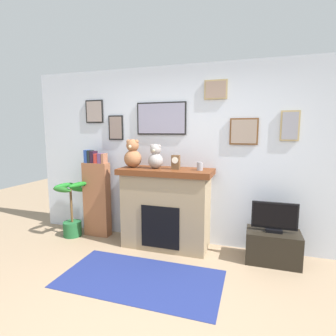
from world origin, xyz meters
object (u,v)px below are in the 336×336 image
teddy_bear_cream (133,155)px  teddy_bear_brown (156,157)px  tv_stand (273,247)px  mantel_clock (176,162)px  fireplace (166,207)px  candle_jar (200,166)px  potted_plant (72,213)px  television (274,218)px  bookshelf (97,196)px

teddy_bear_cream → teddy_bear_brown: size_ratio=1.19×
tv_stand → mantel_clock: size_ratio=3.33×
tv_stand → teddy_bear_cream: 2.25m
fireplace → mantel_clock: bearing=-7.3°
fireplace → teddy_bear_brown: size_ratio=3.84×
candle_jar → teddy_bear_brown: 0.64m
potted_plant → television: 3.00m
mantel_clock → teddy_bear_brown: bearing=179.9°
mantel_clock → teddy_bear_cream: 0.66m
tv_stand → potted_plant: bearing=-178.9°
teddy_bear_cream → teddy_bear_brown: teddy_bear_cream is taller
candle_jar → potted_plant: bearing=-177.6°
fireplace → candle_jar: candle_jar is taller
television → candle_jar: candle_jar is taller
bookshelf → television: bearing=-2.2°
candle_jar → mantel_clock: 0.34m
bookshelf → teddy_bear_brown: (1.03, -0.08, 0.65)m
tv_stand → television: 0.38m
candle_jar → teddy_bear_brown: bearing=-180.0°
candle_jar → television: bearing=-1.6°
fireplace → teddy_bear_brown: bearing=-173.1°
tv_stand → teddy_bear_cream: teddy_bear_cream is taller
bookshelf → television: size_ratio=2.49×
television → teddy_bear_cream: teddy_bear_cream is taller
mantel_clock → teddy_bear_cream: size_ratio=0.48×
potted_plant → candle_jar: (2.03, 0.08, 0.82)m
bookshelf → tv_stand: bearing=-2.2°
potted_plant → teddy_bear_brown: teddy_bear_brown is taller
potted_plant → mantel_clock: mantel_clock is taller
mantel_clock → teddy_bear_cream: (-0.65, 0.00, 0.08)m
bookshelf → fireplace: bearing=-2.8°
bookshelf → television: (2.63, -0.10, -0.06)m
fireplace → teddy_bear_cream: bearing=-177.9°
potted_plant → teddy_bear_brown: 1.67m
potted_plant → television: size_ratio=1.62×
potted_plant → teddy_bear_cream: (1.04, 0.08, 0.95)m
potted_plant → television: bearing=1.1°
bookshelf → potted_plant: (-0.36, -0.16, -0.26)m
bookshelf → mantel_clock: size_ratio=6.97×
candle_jar → mantel_clock: size_ratio=0.57×
television → teddy_bear_brown: 1.75m
candle_jar → mantel_clock: (-0.34, -0.00, 0.04)m
teddy_bear_cream → teddy_bear_brown: (0.35, 0.00, -0.03)m
potted_plant → tv_stand: bearing=1.1°
potted_plant → teddy_bear_brown: size_ratio=2.58×
potted_plant → mantel_clock: size_ratio=4.53×
candle_jar → tv_stand: bearing=-1.5°
teddy_bear_brown → fireplace: bearing=6.9°
fireplace → teddy_bear_cream: teddy_bear_cream is taller
fireplace → teddy_bear_brown: (-0.15, -0.02, 0.72)m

